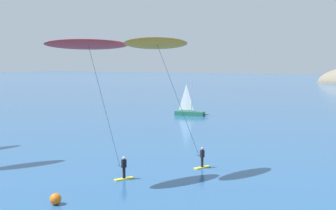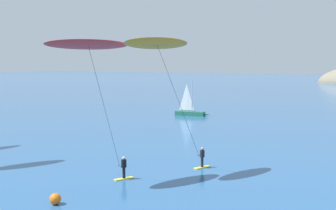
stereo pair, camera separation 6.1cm
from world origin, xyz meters
name	(u,v)px [view 2 (the right image)]	position (x,y,z in m)	size (l,w,h in m)	color
sailboat_near	(192,112)	(-9.68, 51.08, 0.64)	(5.97, 2.26, 5.70)	#23664C
kitesurfer_orange	(160,52)	(6.25, 17.84, 9.35)	(3.54, 8.09, 10.45)	yellow
kitesurfer_red	(91,53)	(3.40, 13.51, 9.26)	(3.83, 6.40, 10.21)	yellow
marker_buoy	(55,199)	(4.29, 9.21, 0.35)	(0.70, 0.70, 0.70)	orange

